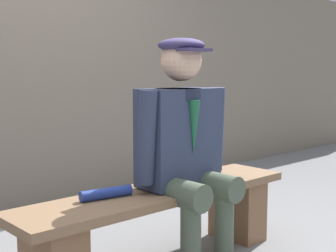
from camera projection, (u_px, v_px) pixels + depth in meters
name	position (u px, v px, depth m)	size (l,w,h in m)	color
bench	(161.00, 217.00, 2.65)	(1.75, 0.40, 0.44)	brown
seated_man	(185.00, 142.00, 2.65)	(0.64, 0.55, 1.28)	#2D364F
rolled_magazine	(106.00, 193.00, 2.43)	(0.06, 0.06, 0.28)	navy
stadium_wall	(18.00, 76.00, 3.84)	(12.00, 0.24, 2.11)	#746859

